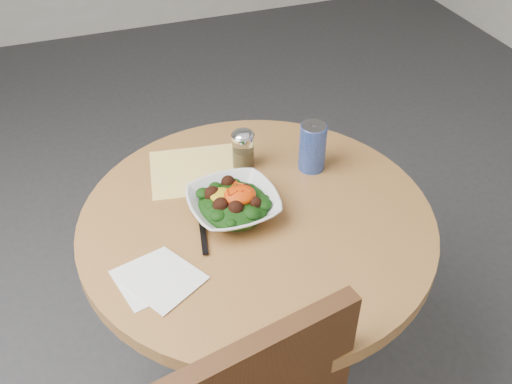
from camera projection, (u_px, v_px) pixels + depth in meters
ground at (257, 381)px, 1.92m from camera, size 6.00×6.00×0.00m
table at (257, 269)px, 1.57m from camera, size 0.90×0.90×0.75m
cloth_napkin at (195, 171)px, 1.58m from camera, size 0.27×0.26×0.00m
paper_napkins at (158, 279)px, 1.27m from camera, size 0.21×0.20×0.00m
salad_bowl at (233, 204)px, 1.43m from camera, size 0.24×0.24×0.08m
fork at (202, 223)px, 1.41m from camera, size 0.06×0.21×0.00m
spice_shaker at (243, 149)px, 1.57m from camera, size 0.06×0.06×0.11m
beverage_can at (312, 147)px, 1.55m from camera, size 0.07×0.07×0.14m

